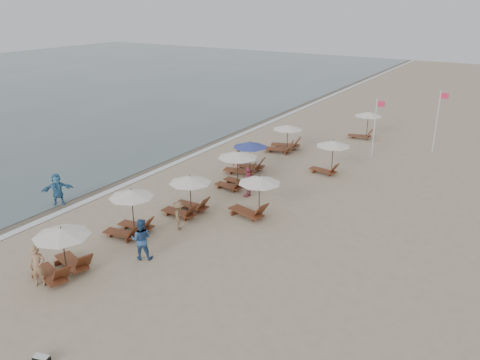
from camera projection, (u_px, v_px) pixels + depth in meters
The scene contains 21 objects.
ground at pixel (233, 273), 20.23m from camera, with size 160.00×160.00×0.00m, color tan.
wet_sand_band at pixel (161, 160), 34.33m from camera, with size 3.20×140.00×0.01m, color #6B5E4C.
foam_line at pixel (175, 163), 33.69m from camera, with size 0.50×140.00×0.02m, color white.
lounger_station_0 at pixel (60, 251), 19.73m from camera, with size 2.69×2.40×2.22m.
lounger_station_1 at pixel (130, 212), 23.11m from camera, with size 2.46×2.16×2.39m.
lounger_station_2 at pixel (187, 195), 25.41m from camera, with size 2.55×2.23×2.18m.
lounger_station_3 at pixel (235, 167), 28.90m from camera, with size 2.52×2.41×2.31m.
lounger_station_4 at pixel (246, 158), 31.54m from camera, with size 2.72×2.39×2.15m.
lounger_station_5 at pixel (284, 138), 36.08m from camera, with size 2.80×2.71×2.06m.
inland_station_0 at pixel (253, 194), 25.01m from camera, with size 2.83×2.24×2.22m.
inland_station_1 at pixel (330, 152), 31.19m from camera, with size 2.57×2.24×2.22m.
inland_station_2 at pixel (365, 121), 39.09m from camera, with size 2.63×2.24×2.22m.
beachgoer_near at pixel (38, 266), 19.07m from camera, with size 0.64×0.42×1.74m, color #A97E5B.
beachgoer_mid_a at pixel (141, 239), 21.06m from camera, with size 0.92×0.72×1.90m, color #2D5388.
beachgoer_mid_b at pixel (179, 216), 23.79m from camera, with size 0.96×0.55×1.49m, color brown.
beachgoer_far_a at pixel (248, 182), 27.72m from camera, with size 1.06×0.44×1.80m, color #B74958.
beachgoer_far_b at pixel (237, 159), 32.05m from camera, with size 0.74×0.48×1.52m, color #AC7B5D.
waterline_walker at pixel (57, 189), 26.66m from camera, with size 1.67×0.53×1.81m, color teal.
duffel_bag at pixel (42, 360), 15.18m from camera, with size 0.56×0.38×0.29m.
flag_pole_near at pixel (375, 125), 34.15m from camera, with size 0.60×0.08×4.32m.
flag_pole_far at pixel (438, 119), 35.07m from camera, with size 0.60×0.08×4.69m.
Camera 1 is at (9.48, -14.75, 10.83)m, focal length 36.05 mm.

